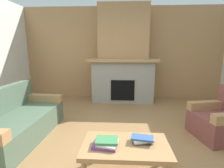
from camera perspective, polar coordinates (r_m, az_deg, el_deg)
name	(u,v)px	position (r m, az deg, el deg)	size (l,w,h in m)	color
ground	(123,149)	(2.88, 3.48, -20.16)	(9.00, 9.00, 0.00)	olive
wall_back_wood_panel	(123,53)	(5.46, 3.54, 9.82)	(6.00, 0.12, 2.70)	#A87A4C
fireplace	(123,60)	(5.09, 3.54, 7.59)	(1.90, 0.82, 2.70)	gray
couch	(15,122)	(3.46, -28.68, -10.75)	(0.93, 1.84, 0.85)	#4C604C
armchair	(222,121)	(3.60, 31.85, -10.08)	(0.90, 0.90, 0.85)	brown
coffee_table	(126,148)	(2.18, 4.41, -20.02)	(1.00, 0.60, 0.43)	#A87A4C
book_stack_near_edge	(106,143)	(2.10, -1.91, -18.47)	(0.31, 0.25, 0.08)	#7A3D84
book_stack_center	(142,139)	(2.20, 9.74, -17.12)	(0.27, 0.20, 0.07)	#2D2D33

